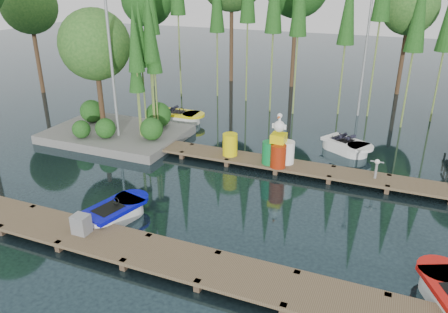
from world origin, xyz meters
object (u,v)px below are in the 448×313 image
at_px(boat_yellow_far, 180,117).
at_px(utility_cabinet, 81,224).
at_px(island, 108,69).
at_px(yellow_barrel, 230,145).
at_px(drum_cluster, 278,150).
at_px(boat_blue, 115,213).

height_order(boat_yellow_far, utility_cabinet, boat_yellow_far).
relative_size(island, yellow_barrel, 7.46).
bearing_deg(drum_cluster, island, 173.50).
xyz_separation_m(utility_cabinet, drum_cluster, (3.81, 6.85, 0.32)).
bearing_deg(yellow_barrel, drum_cluster, -4.29).
xyz_separation_m(island, yellow_barrel, (6.23, -0.79, -2.43)).
relative_size(boat_blue, boat_yellow_far, 1.00).
bearing_deg(drum_cluster, boat_yellow_far, 148.25).
bearing_deg(island, yellow_barrel, -7.23).
distance_m(utility_cabinet, yellow_barrel, 7.22).
bearing_deg(drum_cluster, boat_blue, -123.92).
relative_size(boat_blue, drum_cluster, 1.25).
bearing_deg(yellow_barrel, boat_blue, -106.04).
bearing_deg(boat_yellow_far, yellow_barrel, -23.14).
relative_size(utility_cabinet, yellow_barrel, 0.63).
distance_m(yellow_barrel, drum_cluster, 2.07).
height_order(utility_cabinet, yellow_barrel, yellow_barrel).
bearing_deg(yellow_barrel, boat_yellow_far, 138.71).
distance_m(boat_yellow_far, utility_cabinet, 11.11).
distance_m(island, boat_blue, 8.44).
bearing_deg(boat_blue, island, 139.38).
xyz_separation_m(island, boat_blue, (4.61, -6.42, -2.95)).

